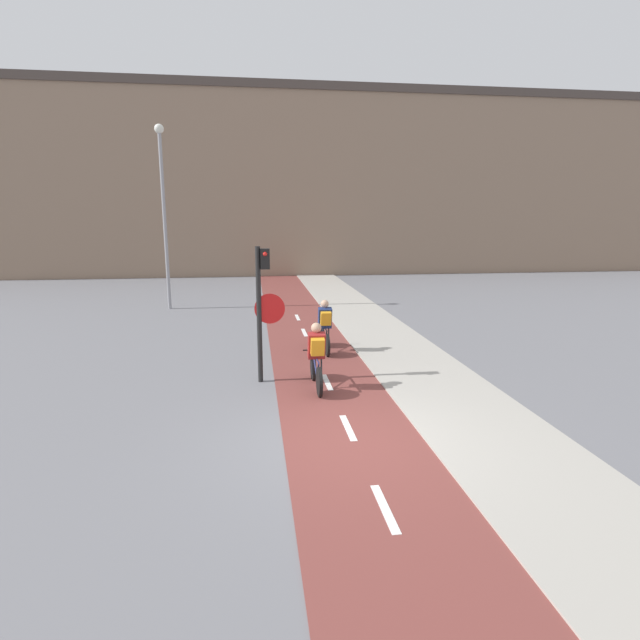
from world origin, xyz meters
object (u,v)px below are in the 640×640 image
object	(u,v)px
traffic_light_pole	(263,299)
cyclist_near	(316,357)
street_lamp_far	(163,200)
cyclist_far	(325,327)

from	to	relation	value
traffic_light_pole	cyclist_near	bearing A→B (deg)	-30.50
street_lamp_far	cyclist_far	world-z (taller)	street_lamp_far
cyclist_near	cyclist_far	size ratio (longest dim) A/B	1.03
traffic_light_pole	street_lamp_far	distance (m)	10.76
street_lamp_far	cyclist_far	distance (m)	9.89
traffic_light_pole	cyclist_far	bearing A→B (deg)	53.63
cyclist_near	traffic_light_pole	bearing A→B (deg)	149.50
traffic_light_pole	cyclist_far	xyz separation A→B (m)	(1.71, 2.32, -1.18)
street_lamp_far	cyclist_near	world-z (taller)	street_lamp_far
cyclist_far	street_lamp_far	bearing A→B (deg)	125.33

